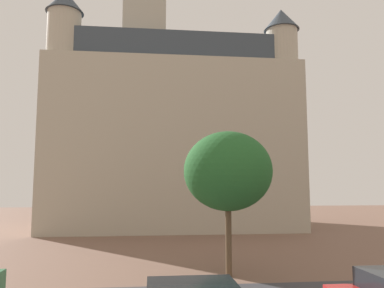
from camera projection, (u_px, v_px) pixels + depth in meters
landmark_building at (170, 131)px, 37.20m from camera, size 22.48×13.87×34.23m
tree_curb_far at (228, 171)px, 16.71m from camera, size 3.95×3.95×6.34m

